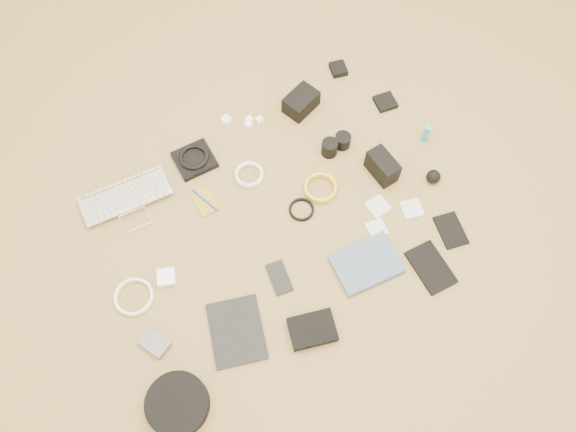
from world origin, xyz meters
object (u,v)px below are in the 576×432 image
headphone_case (178,404)px  dslr_camera (301,102)px  phone (279,278)px  laptop (130,207)px  paperback (378,284)px  tablet (237,331)px

headphone_case → dslr_camera: bearing=37.7°
phone → laptop: bearing=132.8°
laptop → paperback: bearing=-44.1°
laptop → phone: bearing=-51.8°
laptop → headphone_case: size_ratio=1.69×
headphone_case → paperback: 0.81m
laptop → phone: laptop is taller
laptop → headphone_case: 0.77m
paperback → dslr_camera: bearing=-5.8°
laptop → tablet: (0.10, -0.64, -0.01)m
tablet → phone: 0.25m
tablet → phone: size_ratio=1.87×
headphone_case → tablet: bearing=20.3°
paperback → laptop: bearing=47.0°
laptop → paperback: 0.99m
paperback → headphone_case: bearing=96.6°
dslr_camera → phone: size_ratio=1.11×
headphone_case → paperback: (0.81, -0.03, -0.02)m
dslr_camera → headphone_case: bearing=-158.0°
dslr_camera → headphone_case: 1.28m
dslr_camera → paperback: 0.84m
dslr_camera → headphone_case: size_ratio=0.67×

